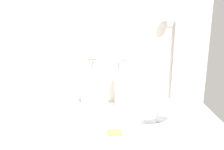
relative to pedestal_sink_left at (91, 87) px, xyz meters
name	(u,v)px	position (x,y,z in m)	size (l,w,h in m)	color
ground_plane	(102,133)	(0.39, -1.28, -0.49)	(4.80, 3.60, 0.04)	silver
rear_partition	(108,51)	(0.39, 0.37, 0.83)	(4.80, 0.10, 2.60)	beige
pedestal_sink_left	(91,87)	(0.00, 0.00, 0.00)	(0.43, 0.43, 1.02)	white
pedestal_sink_right	(124,88)	(0.78, 0.00, 0.00)	(0.43, 0.43, 1.02)	white
vanity_mirror_left	(92,45)	(0.00, 0.30, 0.99)	(0.22, 0.03, 0.69)	#8C9EA8
vanity_mirror_right	(124,45)	(0.78, 0.30, 0.99)	(0.22, 0.03, 0.69)	#8C9EA8
shower_column	(175,61)	(2.01, 0.25, 0.61)	(0.49, 0.24, 2.05)	#B7BABF
lounge_chair	(158,108)	(1.44, -0.94, -0.12)	(1.03, 1.03, 0.65)	#B7BABF
towel_rack	(26,91)	(-1.19, -0.84, 0.16)	(0.37, 0.22, 0.95)	#B7BABF
area_rug	(126,134)	(0.82, -1.36, -0.47)	(1.00, 0.80, 0.01)	white
magazine_ochre	(115,133)	(0.62, -1.35, -0.45)	(0.26, 0.21, 0.04)	gold
coffee_mug	(125,130)	(0.82, -1.30, -0.41)	(0.07, 0.07, 0.11)	white
soap_bottle_blue	(93,65)	(0.02, 0.14, 0.51)	(0.04, 0.04, 0.14)	#4C72B7
soap_bottle_green	(119,67)	(0.66, -0.01, 0.52)	(0.05, 0.05, 0.16)	#59996B
soap_bottle_white	(90,65)	(-0.05, 0.13, 0.52)	(0.05, 0.05, 0.17)	white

